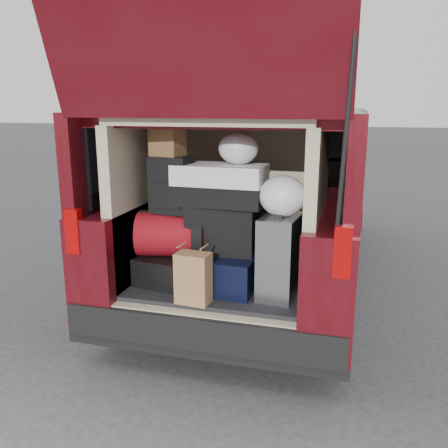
{
  "coord_description": "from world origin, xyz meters",
  "views": [
    {
      "loc": [
        0.89,
        -2.97,
        1.83
      ],
      "look_at": [
        0.02,
        0.2,
        1.0
      ],
      "focal_mm": 38.0,
      "sensor_mm": 36.0,
      "label": 1
    }
  ],
  "objects_px": {
    "backpack": "(171,185)",
    "twotone_duffel": "(220,185)",
    "kraft_bag": "(193,278)",
    "navy_hardshell": "(227,268)",
    "red_duffel": "(172,234)",
    "silver_roller": "(280,256)",
    "black_soft_case": "(222,228)",
    "black_hardshell": "(171,266)"
  },
  "relations": [
    {
      "from": "silver_roller",
      "to": "kraft_bag",
      "type": "xyz_separation_m",
      "value": [
        -0.53,
        -0.27,
        -0.11
      ]
    },
    {
      "from": "red_duffel",
      "to": "navy_hardshell",
      "type": "bearing_deg",
      "value": -4.71
    },
    {
      "from": "navy_hardshell",
      "to": "silver_roller",
      "type": "bearing_deg",
      "value": -10.84
    },
    {
      "from": "black_hardshell",
      "to": "kraft_bag",
      "type": "xyz_separation_m",
      "value": [
        0.3,
        -0.37,
        0.07
      ]
    },
    {
      "from": "black_hardshell",
      "to": "twotone_duffel",
      "type": "height_order",
      "value": "twotone_duffel"
    },
    {
      "from": "black_soft_case",
      "to": "silver_roller",
      "type": "bearing_deg",
      "value": -16.03
    },
    {
      "from": "black_hardshell",
      "to": "red_duffel",
      "type": "xyz_separation_m",
      "value": [
        0.03,
        -0.04,
        0.26
      ]
    },
    {
      "from": "silver_roller",
      "to": "twotone_duffel",
      "type": "height_order",
      "value": "twotone_duffel"
    },
    {
      "from": "navy_hardshell",
      "to": "black_soft_case",
      "type": "xyz_separation_m",
      "value": [
        -0.04,
        0.0,
        0.3
      ]
    },
    {
      "from": "twotone_duffel",
      "to": "navy_hardshell",
      "type": "bearing_deg",
      "value": 1.51
    },
    {
      "from": "black_hardshell",
      "to": "silver_roller",
      "type": "height_order",
      "value": "silver_roller"
    },
    {
      "from": "kraft_bag",
      "to": "backpack",
      "type": "height_order",
      "value": "backpack"
    },
    {
      "from": "kraft_bag",
      "to": "backpack",
      "type": "relative_size",
      "value": 0.85
    },
    {
      "from": "red_duffel",
      "to": "black_soft_case",
      "type": "xyz_separation_m",
      "value": [
        0.36,
        0.05,
        0.06
      ]
    },
    {
      "from": "black_soft_case",
      "to": "twotone_duffel",
      "type": "bearing_deg",
      "value": -172.28
    },
    {
      "from": "backpack",
      "to": "twotone_duffel",
      "type": "distance_m",
      "value": 0.35
    },
    {
      "from": "black_hardshell",
      "to": "black_soft_case",
      "type": "xyz_separation_m",
      "value": [
        0.39,
        0.01,
        0.32
      ]
    },
    {
      "from": "silver_roller",
      "to": "backpack",
      "type": "relative_size",
      "value": 1.4
    },
    {
      "from": "backpack",
      "to": "twotone_duffel",
      "type": "height_order",
      "value": "backpack"
    },
    {
      "from": "silver_roller",
      "to": "twotone_duffel",
      "type": "relative_size",
      "value": 0.89
    },
    {
      "from": "black_soft_case",
      "to": "twotone_duffel",
      "type": "distance_m",
      "value": 0.31
    },
    {
      "from": "silver_roller",
      "to": "red_duffel",
      "type": "xyz_separation_m",
      "value": [
        -0.8,
        0.06,
        0.08
      ]
    },
    {
      "from": "navy_hardshell",
      "to": "kraft_bag",
      "type": "bearing_deg",
      "value": -106.05
    },
    {
      "from": "red_duffel",
      "to": "kraft_bag",
      "type": "bearing_deg",
      "value": -60.87
    },
    {
      "from": "black_hardshell",
      "to": "navy_hardshell",
      "type": "xyz_separation_m",
      "value": [
        0.43,
        0.0,
        0.02
      ]
    },
    {
      "from": "navy_hardshell",
      "to": "kraft_bag",
      "type": "relative_size",
      "value": 1.68
    },
    {
      "from": "navy_hardshell",
      "to": "red_duffel",
      "type": "distance_m",
      "value": 0.47
    },
    {
      "from": "kraft_bag",
      "to": "twotone_duffel",
      "type": "distance_m",
      "value": 0.68
    },
    {
      "from": "backpack",
      "to": "twotone_duffel",
      "type": "relative_size",
      "value": 0.64
    },
    {
      "from": "red_duffel",
      "to": "twotone_duffel",
      "type": "relative_size",
      "value": 0.78
    },
    {
      "from": "silver_roller",
      "to": "black_soft_case",
      "type": "bearing_deg",
      "value": 172.82
    },
    {
      "from": "red_duffel",
      "to": "silver_roller",
      "type": "bearing_deg",
      "value": -14.73
    },
    {
      "from": "navy_hardshell",
      "to": "red_duffel",
      "type": "relative_size",
      "value": 1.17
    },
    {
      "from": "backpack",
      "to": "black_soft_case",
      "type": "bearing_deg",
      "value": 13.56
    },
    {
      "from": "silver_roller",
      "to": "black_soft_case",
      "type": "xyz_separation_m",
      "value": [
        -0.43,
        0.1,
        0.14
      ]
    },
    {
      "from": "silver_roller",
      "to": "black_soft_case",
      "type": "height_order",
      "value": "black_soft_case"
    },
    {
      "from": "red_duffel",
      "to": "twotone_duffel",
      "type": "bearing_deg",
      "value": -3.79
    },
    {
      "from": "kraft_bag",
      "to": "backpack",
      "type": "bearing_deg",
      "value": 134.94
    },
    {
      "from": "silver_roller",
      "to": "navy_hardshell",
      "type": "bearing_deg",
      "value": 172.07
    },
    {
      "from": "silver_roller",
      "to": "red_duffel",
      "type": "height_order",
      "value": "silver_roller"
    },
    {
      "from": "silver_roller",
      "to": "red_duffel",
      "type": "distance_m",
      "value": 0.8
    },
    {
      "from": "silver_roller",
      "to": "twotone_duffel",
      "type": "distance_m",
      "value": 0.65
    }
  ]
}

